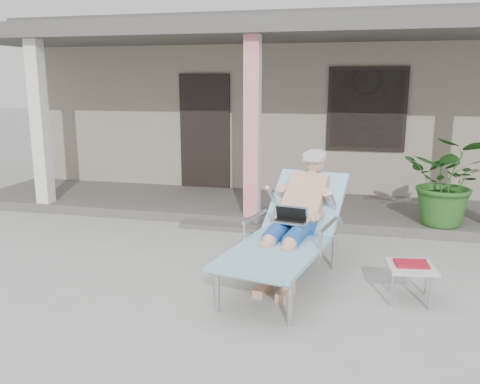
# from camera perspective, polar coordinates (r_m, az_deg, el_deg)

# --- Properties ---
(ground) EXTENTS (60.00, 60.00, 0.00)m
(ground) POSITION_cam_1_polar(r_m,az_deg,el_deg) (5.70, -3.38, -9.54)
(ground) COLOR #9E9E99
(ground) RESTS_ON ground
(house) EXTENTS (10.40, 5.40, 3.30)m
(house) POSITION_cam_1_polar(r_m,az_deg,el_deg) (11.66, 6.06, 10.07)
(house) COLOR gray
(house) RESTS_ON ground
(porch_deck) EXTENTS (10.00, 2.00, 0.15)m
(porch_deck) POSITION_cam_1_polar(r_m,az_deg,el_deg) (8.46, 2.58, -1.66)
(porch_deck) COLOR #605B56
(porch_deck) RESTS_ON ground
(porch_overhang) EXTENTS (10.00, 2.30, 2.85)m
(porch_overhang) POSITION_cam_1_polar(r_m,az_deg,el_deg) (8.18, 2.70, 17.02)
(porch_overhang) COLOR silver
(porch_overhang) RESTS_ON porch_deck
(porch_step) EXTENTS (2.00, 0.30, 0.07)m
(porch_step) POSITION_cam_1_polar(r_m,az_deg,el_deg) (7.38, 0.84, -4.06)
(porch_step) COLOR #605B56
(porch_step) RESTS_ON ground
(lounger) EXTENTS (1.21, 2.26, 1.42)m
(lounger) POSITION_cam_1_polar(r_m,az_deg,el_deg) (5.46, 5.96, -0.94)
(lounger) COLOR #B7B7BC
(lounger) RESTS_ON ground
(side_table) EXTENTS (0.50, 0.50, 0.40)m
(side_table) POSITION_cam_1_polar(r_m,az_deg,el_deg) (5.29, 18.64, -8.13)
(side_table) COLOR beige
(side_table) RESTS_ON ground
(potted_palm) EXTENTS (1.37, 1.28, 1.25)m
(potted_palm) POSITION_cam_1_polar(r_m,az_deg,el_deg) (7.55, 22.37, 1.15)
(potted_palm) COLOR #26591E
(potted_palm) RESTS_ON porch_deck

